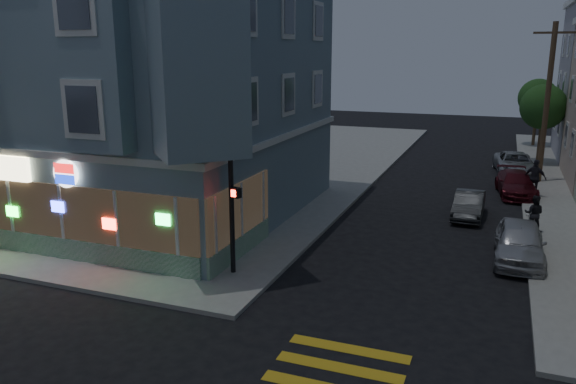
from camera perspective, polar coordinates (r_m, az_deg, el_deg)
The scene contains 14 objects.
ground at distance 16.69m, azimuth -18.17°, elevation -13.58°, with size 120.00×120.00×0.00m, color black.
sidewalk_nw at distance 42.06m, azimuth -13.01°, elevation 3.51°, with size 33.00×42.00×0.15m, color gray.
corner_building at distance 27.29m, azimuth -14.52°, elevation 10.02°, with size 14.60×14.60×11.40m.
utility_pole at distance 35.44m, azimuth 24.83°, elevation 8.37°, with size 2.20×0.30×9.00m.
street_tree_near at distance 41.49m, azimuth 24.52°, elevation 7.86°, with size 3.00×3.00×5.30m.
street_tree_far at distance 49.45m, azimuth 24.04°, elevation 8.72°, with size 3.00×3.00×5.30m.
pedestrian_a at distance 25.71m, azimuth 23.71°, elevation -2.02°, with size 0.77×0.60×1.58m, color black.
pedestrian_b at distance 32.04m, azimuth 23.82°, elevation 1.32°, with size 1.14×0.48×1.95m, color #26242D.
parked_car_a at distance 22.40m, azimuth 22.46°, elevation -4.72°, with size 1.75×4.34×1.48m, color #B0B2B9.
parked_car_b at distance 27.43m, azimuth 17.89°, elevation -1.26°, with size 1.29×3.69×1.21m, color #323436.
parked_car_c at distance 32.47m, azimuth 22.15°, elevation 0.77°, with size 1.81×4.44×1.29m, color #50121B.
parked_car_d at distance 38.16m, azimuth 22.07°, elevation 2.69°, with size 2.25×4.87×1.35m, color #A2A6AC.
traffic_signal at distance 18.51m, azimuth -5.97°, elevation 2.03°, with size 0.66×0.59×5.26m.
fire_hydrant at distance 26.95m, azimuth 23.55°, elevation -2.05°, with size 0.49×0.28×0.85m.
Camera 1 is at (9.72, -11.26, 7.56)m, focal length 35.00 mm.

